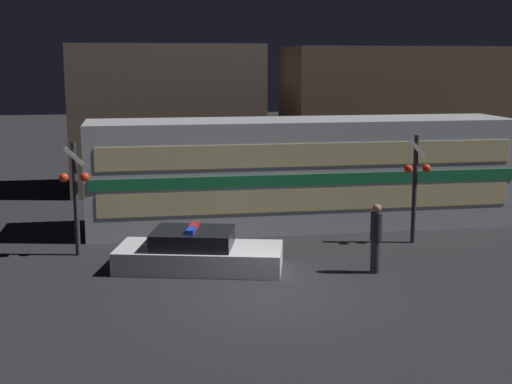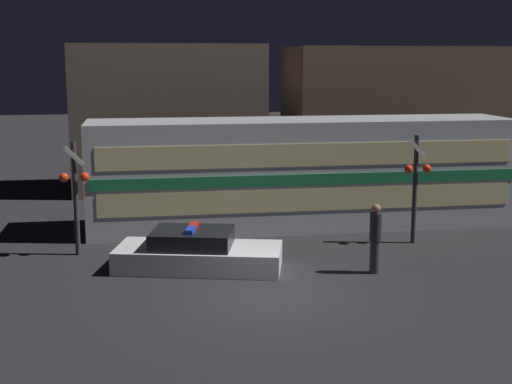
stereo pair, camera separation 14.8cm
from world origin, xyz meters
name	(u,v)px [view 2 (the right image)]	position (x,y,z in m)	size (l,w,h in m)	color
ground_plane	(269,296)	(0.00, 0.00, 0.00)	(120.00, 120.00, 0.00)	black
train	(302,173)	(2.42, 7.14, 1.81)	(14.16, 2.84, 3.61)	#B7BABF
police_car	(197,253)	(-1.50, 2.57, 0.44)	(4.73, 2.88, 1.18)	silver
pedestrian	(375,238)	(3.09, 1.40, 0.95)	(0.31, 0.31, 1.86)	#2D2833
crossing_signal_near	(416,182)	(5.28, 4.18, 1.91)	(0.84, 0.36, 3.33)	#2D2D33
crossing_signal_far	(75,191)	(-4.79, 4.48, 1.89)	(0.84, 0.36, 3.28)	#2D2D33
building_left	(168,117)	(-1.67, 15.08, 3.10)	(8.03, 4.42, 6.20)	brown
building_center	(402,114)	(9.16, 15.60, 3.07)	(10.60, 4.70, 6.14)	brown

